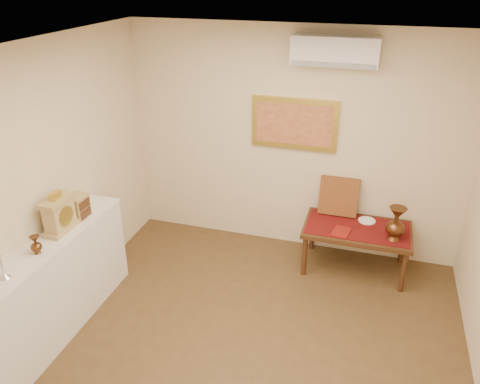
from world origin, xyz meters
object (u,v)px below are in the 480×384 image
at_px(display_ledge, 54,288).
at_px(mantel_clock, 59,215).
at_px(low_table, 357,233).
at_px(wooden_chest, 78,207).
at_px(brass_urn_tall, 396,220).

distance_m(display_ledge, mantel_clock, 0.71).
bearing_deg(low_table, display_ledge, -144.90).
bearing_deg(wooden_chest, display_ledge, -91.45).
height_order(brass_urn_tall, mantel_clock, mantel_clock).
relative_size(wooden_chest, low_table, 0.20).
height_order(wooden_chest, low_table, wooden_chest).
bearing_deg(low_table, brass_urn_tall, -20.61).
xyz_separation_m(mantel_clock, low_table, (2.67, 1.62, -0.67)).
xyz_separation_m(brass_urn_tall, mantel_clock, (-3.06, -1.47, 0.36)).
height_order(display_ledge, low_table, display_ledge).
bearing_deg(low_table, wooden_chest, -153.10).
height_order(brass_urn_tall, display_ledge, brass_urn_tall).
xyz_separation_m(display_ledge, mantel_clock, (0.00, 0.26, 0.66)).
distance_m(display_ledge, wooden_chest, 0.81).
distance_m(mantel_clock, low_table, 3.20).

